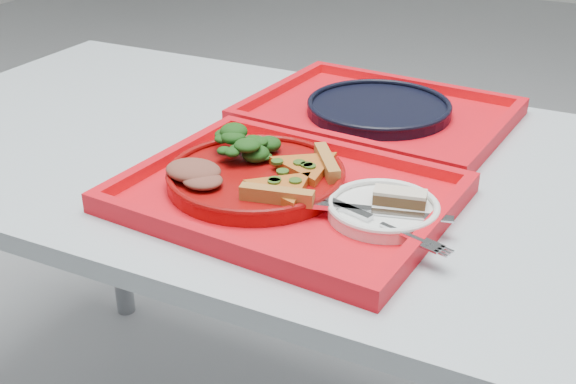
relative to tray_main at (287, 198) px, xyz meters
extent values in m
cube|color=#A6B1BA|center=(-0.03, 0.15, -0.02)|extent=(1.60, 0.80, 0.03)
cylinder|color=gray|center=(-0.75, 0.47, -0.40)|extent=(0.05, 0.05, 0.72)
cube|color=red|center=(0.00, 0.00, 0.00)|extent=(0.48, 0.39, 0.01)
cube|color=red|center=(0.01, 0.36, 0.00)|extent=(0.48, 0.39, 0.01)
cylinder|color=maroon|center=(-0.05, 0.01, 0.02)|extent=(0.26, 0.26, 0.02)
cylinder|color=white|center=(0.15, 0.00, 0.01)|extent=(0.15, 0.15, 0.01)
cylinder|color=black|center=(0.01, 0.36, 0.01)|extent=(0.26, 0.26, 0.02)
ellipsoid|color=black|center=(-0.10, 0.05, 0.05)|extent=(0.10, 0.09, 0.05)
ellipsoid|color=brown|center=(-0.13, -0.05, 0.04)|extent=(0.08, 0.07, 0.03)
cube|color=#482E18|center=(0.16, 0.02, 0.03)|extent=(0.07, 0.04, 0.02)
cube|color=beige|center=(0.16, 0.02, 0.04)|extent=(0.07, 0.04, 0.00)
cube|color=silver|center=(0.15, -0.02, 0.02)|extent=(0.18, 0.06, 0.01)
cube|color=silver|center=(0.16, -0.05, 0.02)|extent=(0.18, 0.08, 0.01)
camera|label=1|loc=(0.41, -0.82, 0.48)|focal=45.00mm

